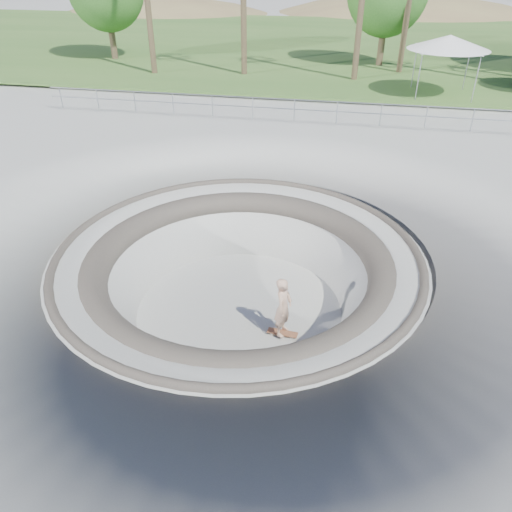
# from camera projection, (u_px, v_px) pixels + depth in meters

# --- Properties ---
(ground) EXTENTS (180.00, 180.00, 0.00)m
(ground) POSITION_uv_depth(u_px,v_px,m) (238.00, 253.00, 13.88)
(ground) COLOR #AAAAA5
(ground) RESTS_ON ground
(skate_bowl) EXTENTS (14.00, 14.00, 4.10)m
(skate_bowl) POSITION_uv_depth(u_px,v_px,m) (239.00, 306.00, 14.85)
(skate_bowl) COLOR #AAAAA5
(skate_bowl) RESTS_ON ground
(grass_strip) EXTENTS (180.00, 36.00, 0.12)m
(grass_strip) POSITION_uv_depth(u_px,v_px,m) (327.00, 44.00, 42.06)
(grass_strip) COLOR #365D25
(grass_strip) RESTS_ON ground
(distant_hills) EXTENTS (103.20, 45.00, 28.60)m
(distant_hills) POSITION_uv_depth(u_px,v_px,m) (365.00, 75.00, 64.57)
(distant_hills) COLOR brown
(distant_hills) RESTS_ON ground
(safety_railing) EXTENTS (25.00, 0.06, 1.03)m
(safety_railing) POSITION_uv_depth(u_px,v_px,m) (294.00, 110.00, 23.50)
(safety_railing) COLOR #979B9F
(safety_railing) RESTS_ON ground
(skateboard) EXTENTS (0.87, 0.31, 0.09)m
(skateboard) POSITION_uv_depth(u_px,v_px,m) (282.00, 333.00, 13.81)
(skateboard) COLOR brown
(skateboard) RESTS_ON ground
(skater) EXTENTS (0.56, 0.72, 1.77)m
(skater) POSITION_uv_depth(u_px,v_px,m) (283.00, 307.00, 13.33)
(skater) COLOR tan
(skater) RESTS_ON skateboard
(canopy_white) EXTENTS (6.04, 6.04, 3.05)m
(canopy_white) POSITION_uv_depth(u_px,v_px,m) (449.00, 43.00, 26.11)
(canopy_white) COLOR #979B9F
(canopy_white) RESTS_ON ground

